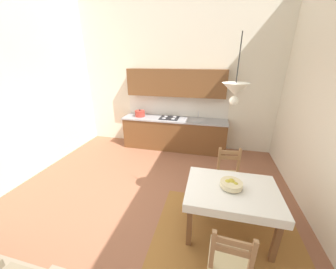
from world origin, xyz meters
name	(u,v)px	position (x,y,z in m)	size (l,w,h in m)	color
ground_plane	(144,206)	(0.00, 0.00, -0.05)	(6.00, 6.07, 0.10)	#935B42
wall_back	(176,74)	(0.00, 2.80, 2.05)	(6.00, 0.12, 4.10)	silver
area_rug	(227,235)	(1.42, -0.33, 0.00)	(2.10, 1.60, 0.01)	#98642F
kitchen_cabinetry	(174,120)	(0.04, 2.46, 0.86)	(2.90, 0.63, 2.20)	brown
dining_table	(231,197)	(1.42, -0.23, 0.62)	(1.26, 0.93, 0.75)	brown
dining_chair_kitchen_side	(229,176)	(1.45, 0.59, 0.44)	(0.47, 0.47, 0.93)	#D1BC89
dining_chair_camera_side	(229,259)	(1.36, -1.04, 0.44)	(0.44, 0.44, 0.93)	#D1BC89
fruit_bowl	(231,184)	(1.40, -0.21, 0.81)	(0.30, 0.30, 0.12)	beige
pendant_lamp	(235,90)	(1.30, -0.14, 2.08)	(0.32, 0.32, 0.80)	black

